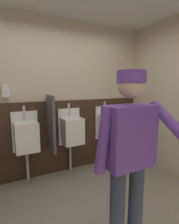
% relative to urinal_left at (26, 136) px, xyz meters
% --- Properties ---
extents(wall_back, '(4.06, 0.12, 2.65)m').
position_rel_urinal_left_xyz_m(wall_back, '(0.51, 0.22, 0.55)').
color(wall_back, beige).
rests_on(wall_back, ground_plane).
extents(wainscot_band_back, '(3.46, 0.03, 1.29)m').
position_rel_urinal_left_xyz_m(wainscot_band_back, '(0.51, 0.14, -0.13)').
color(wainscot_band_back, '#382319').
rests_on(wainscot_band_back, ground_plane).
extents(urinal_left, '(0.40, 0.34, 1.24)m').
position_rel_urinal_left_xyz_m(urinal_left, '(0.00, 0.00, 0.00)').
color(urinal_left, white).
rests_on(urinal_left, ground_plane).
extents(urinal_middle, '(0.40, 0.34, 1.24)m').
position_rel_urinal_left_xyz_m(urinal_middle, '(0.75, 0.00, 0.00)').
color(urinal_middle, white).
rests_on(urinal_middle, ground_plane).
extents(urinal_right, '(0.40, 0.34, 1.24)m').
position_rel_urinal_left_xyz_m(urinal_right, '(1.50, 0.00, 0.00)').
color(urinal_right, white).
rests_on(urinal_right, ground_plane).
extents(privacy_divider_panel, '(0.04, 0.40, 0.90)m').
position_rel_urinal_left_xyz_m(privacy_divider_panel, '(0.37, -0.07, 0.17)').
color(privacy_divider_panel, '#4C4C51').
extents(person, '(0.67, 0.60, 1.68)m').
position_rel_urinal_left_xyz_m(person, '(0.68, -1.60, 0.23)').
color(person, '#2D3342').
rests_on(person, ground_plane).
extents(soap_dispenser, '(0.10, 0.07, 0.18)m').
position_rel_urinal_left_xyz_m(soap_dispenser, '(-0.24, 0.12, 0.69)').
color(soap_dispenser, silver).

